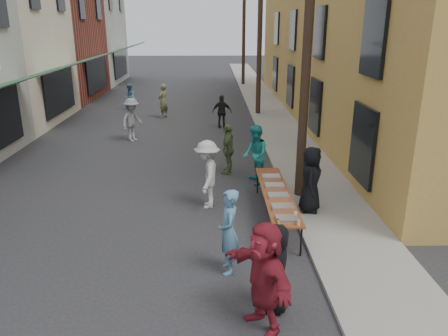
{
  "coord_description": "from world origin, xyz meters",
  "views": [
    {
      "loc": [
        1.79,
        -8.84,
        4.9
      ],
      "look_at": [
        2.07,
        1.89,
        1.3
      ],
      "focal_mm": 35.0,
      "sensor_mm": 36.0,
      "label": 1
    }
  ],
  "objects_px": {
    "utility_pole_far": "(244,27)",
    "serving_table": "(276,194)",
    "guest_front_c": "(255,155)",
    "server": "(311,179)",
    "catering_tray_sausage": "(287,219)",
    "utility_pole_near": "(308,38)",
    "utility_pole_mid": "(260,30)",
    "guest_front_a": "(275,268)"
  },
  "relations": [
    {
      "from": "utility_pole_near",
      "to": "guest_front_c",
      "type": "distance_m",
      "value": 3.94
    },
    {
      "from": "utility_pole_near",
      "to": "guest_front_a",
      "type": "relative_size",
      "value": 5.46
    },
    {
      "from": "utility_pole_mid",
      "to": "guest_front_a",
      "type": "xyz_separation_m",
      "value": [
        -1.45,
        -17.2,
        -3.68
      ]
    },
    {
      "from": "utility_pole_near",
      "to": "serving_table",
      "type": "bearing_deg",
      "value": -120.81
    },
    {
      "from": "guest_front_a",
      "to": "utility_pole_near",
      "type": "bearing_deg",
      "value": 169.25
    },
    {
      "from": "utility_pole_near",
      "to": "guest_front_c",
      "type": "xyz_separation_m",
      "value": [
        -1.19,
        1.21,
        -3.56
      ]
    },
    {
      "from": "utility_pole_near",
      "to": "server",
      "type": "relative_size",
      "value": 5.1
    },
    {
      "from": "utility_pole_mid",
      "to": "serving_table",
      "type": "bearing_deg",
      "value": -93.78
    },
    {
      "from": "utility_pole_mid",
      "to": "utility_pole_far",
      "type": "xyz_separation_m",
      "value": [
        0.0,
        12.0,
        0.0
      ]
    },
    {
      "from": "catering_tray_sausage",
      "to": "server",
      "type": "xyz_separation_m",
      "value": [
        0.94,
        1.98,
        0.19
      ]
    },
    {
      "from": "catering_tray_sausage",
      "to": "server",
      "type": "distance_m",
      "value": 2.2
    },
    {
      "from": "guest_front_c",
      "to": "server",
      "type": "height_order",
      "value": "guest_front_c"
    },
    {
      "from": "serving_table",
      "to": "utility_pole_near",
      "type": "bearing_deg",
      "value": 59.19
    },
    {
      "from": "serving_table",
      "to": "guest_front_a",
      "type": "distance_m",
      "value": 3.75
    },
    {
      "from": "utility_pole_near",
      "to": "guest_front_c",
      "type": "bearing_deg",
      "value": 134.57
    },
    {
      "from": "catering_tray_sausage",
      "to": "serving_table",
      "type": "bearing_deg",
      "value": 90.0
    },
    {
      "from": "serving_table",
      "to": "utility_pole_mid",
      "type": "bearing_deg",
      "value": 86.22
    },
    {
      "from": "utility_pole_near",
      "to": "serving_table",
      "type": "distance_m",
      "value": 4.17
    },
    {
      "from": "catering_tray_sausage",
      "to": "guest_front_c",
      "type": "bearing_deg",
      "value": 93.93
    },
    {
      "from": "utility_pole_far",
      "to": "serving_table",
      "type": "distance_m",
      "value": 25.79
    },
    {
      "from": "utility_pole_far",
      "to": "utility_pole_mid",
      "type": "bearing_deg",
      "value": -90.0
    },
    {
      "from": "serving_table",
      "to": "catering_tray_sausage",
      "type": "relative_size",
      "value": 8.0
    },
    {
      "from": "serving_table",
      "to": "guest_front_a",
      "type": "height_order",
      "value": "guest_front_a"
    },
    {
      "from": "serving_table",
      "to": "catering_tray_sausage",
      "type": "height_order",
      "value": "catering_tray_sausage"
    },
    {
      "from": "utility_pole_mid",
      "to": "catering_tray_sausage",
      "type": "height_order",
      "value": "utility_pole_mid"
    },
    {
      "from": "utility_pole_mid",
      "to": "catering_tray_sausage",
      "type": "bearing_deg",
      "value": -93.37
    },
    {
      "from": "utility_pole_near",
      "to": "utility_pole_far",
      "type": "xyz_separation_m",
      "value": [
        0.0,
        24.0,
        0.0
      ]
    },
    {
      "from": "utility_pole_mid",
      "to": "catering_tray_sausage",
      "type": "xyz_separation_m",
      "value": [
        -0.89,
        -15.15,
        -3.71
      ]
    },
    {
      "from": "utility_pole_mid",
      "to": "guest_front_a",
      "type": "distance_m",
      "value": 17.65
    },
    {
      "from": "guest_front_a",
      "to": "guest_front_c",
      "type": "bearing_deg",
      "value": -177.49
    },
    {
      "from": "guest_front_c",
      "to": "server",
      "type": "xyz_separation_m",
      "value": [
        1.24,
        -2.37,
        0.04
      ]
    },
    {
      "from": "utility_pole_mid",
      "to": "guest_front_c",
      "type": "xyz_separation_m",
      "value": [
        -1.19,
        -10.79,
        -3.56
      ]
    },
    {
      "from": "utility_pole_near",
      "to": "utility_pole_far",
      "type": "bearing_deg",
      "value": 90.0
    },
    {
      "from": "serving_table",
      "to": "server",
      "type": "xyz_separation_m",
      "value": [
        0.94,
        0.33,
        0.27
      ]
    },
    {
      "from": "utility_pole_near",
      "to": "catering_tray_sausage",
      "type": "xyz_separation_m",
      "value": [
        -0.89,
        -3.15,
        -3.71
      ]
    },
    {
      "from": "utility_pole_far",
      "to": "guest_front_a",
      "type": "xyz_separation_m",
      "value": [
        -1.45,
        -29.2,
        -3.68
      ]
    },
    {
      "from": "utility_pole_near",
      "to": "server",
      "type": "height_order",
      "value": "utility_pole_near"
    },
    {
      "from": "guest_front_c",
      "to": "serving_table",
      "type": "bearing_deg",
      "value": -1.29
    },
    {
      "from": "guest_front_a",
      "to": "guest_front_c",
      "type": "relative_size",
      "value": 0.87
    },
    {
      "from": "utility_pole_near",
      "to": "server",
      "type": "distance_m",
      "value": 3.71
    },
    {
      "from": "utility_pole_near",
      "to": "catering_tray_sausage",
      "type": "distance_m",
      "value": 4.95
    },
    {
      "from": "utility_pole_mid",
      "to": "guest_front_c",
      "type": "distance_m",
      "value": 11.42
    }
  ]
}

